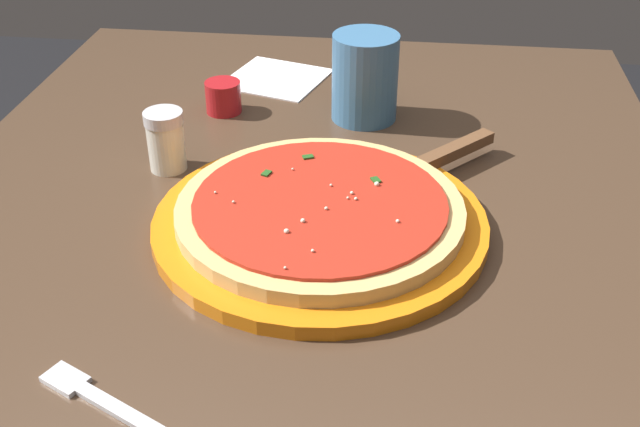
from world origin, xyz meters
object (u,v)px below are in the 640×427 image
(cup_small_sauce, at_px, (223,97))
(napkin_folded_right, at_px, (276,78))
(serving_plate, at_px, (320,223))
(fork, at_px, (121,411))
(cup_tall_drink, at_px, (365,77))
(pizza, at_px, (320,209))
(pizza_server, at_px, (430,163))
(parmesan_shaker, at_px, (166,140))

(cup_small_sauce, height_order, napkin_folded_right, cup_small_sauce)
(serving_plate, bearing_deg, fork, 156.03)
(serving_plate, xyz_separation_m, cup_tall_drink, (0.28, -0.03, 0.05))
(pizza, bearing_deg, cup_tall_drink, -5.13)
(pizza, distance_m, pizza_server, 0.17)
(serving_plate, distance_m, parmesan_shaker, 0.23)
(serving_plate, relative_size, napkin_folded_right, 2.62)
(serving_plate, bearing_deg, pizza, -6.40)
(cup_small_sauce, relative_size, fork, 0.28)
(serving_plate, relative_size, pizza_server, 1.84)
(serving_plate, bearing_deg, parmesan_shaker, 60.96)
(pizza, bearing_deg, cup_small_sauce, 31.38)
(pizza_server, height_order, napkin_folded_right, pizza_server)
(napkin_folded_right, distance_m, parmesan_shaker, 0.30)
(cup_tall_drink, relative_size, parmesan_shaker, 1.56)
(pizza, distance_m, parmesan_shaker, 0.23)
(pizza_server, distance_m, cup_small_sauce, 0.32)
(cup_tall_drink, distance_m, napkin_folded_right, 0.19)
(cup_tall_drink, height_order, fork, cup_tall_drink)
(pizza, height_order, cup_small_sauce, cup_small_sauce)
(cup_small_sauce, xyz_separation_m, napkin_folded_right, (0.12, -0.05, -0.02))
(serving_plate, height_order, fork, serving_plate)
(serving_plate, relative_size, cup_tall_drink, 3.05)
(parmesan_shaker, bearing_deg, pizza_server, -87.62)
(pizza, bearing_deg, pizza_server, -42.84)
(pizza, height_order, parmesan_shaker, parmesan_shaker)
(napkin_folded_right, xyz_separation_m, fork, (-0.67, 0.01, 0.00))
(serving_plate, xyz_separation_m, cup_small_sauce, (0.27, 0.17, 0.01))
(pizza_server, bearing_deg, napkin_folded_right, 39.95)
(cup_tall_drink, bearing_deg, cup_small_sauce, 91.47)
(pizza, relative_size, pizza_server, 1.58)
(pizza, height_order, napkin_folded_right, pizza)
(serving_plate, bearing_deg, cup_small_sauce, 31.38)
(pizza_server, bearing_deg, cup_tall_drink, 29.45)
(pizza_server, relative_size, fork, 1.09)
(napkin_folded_right, bearing_deg, fork, 179.38)
(serving_plate, bearing_deg, cup_tall_drink, -5.13)
(cup_small_sauce, bearing_deg, parmesan_shaker, 169.66)
(fork, bearing_deg, napkin_folded_right, -0.62)
(pizza, xyz_separation_m, parmesan_shaker, (0.11, 0.20, 0.01))
(napkin_folded_right, bearing_deg, pizza, -163.74)
(pizza_server, distance_m, parmesan_shaker, 0.31)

